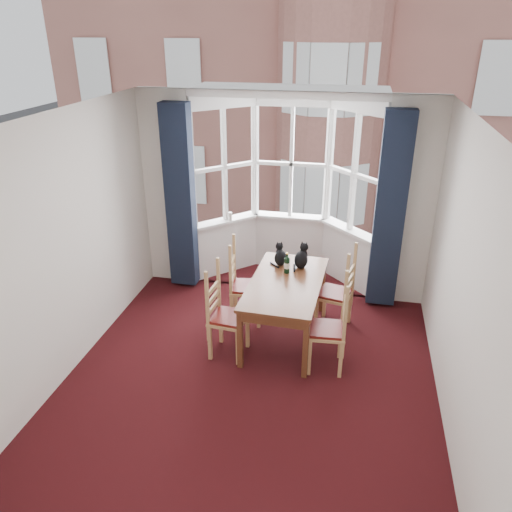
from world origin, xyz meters
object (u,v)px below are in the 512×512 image
(cat_right, at_px, (301,258))
(wine_bottle, at_px, (287,264))
(chair_right_near, at_px, (335,331))
(cat_left, at_px, (280,256))
(chair_left_near, at_px, (221,317))
(chair_left_far, at_px, (240,287))
(chair_right_far, at_px, (342,296))
(candle_tall, at_px, (230,216))
(dining_table, at_px, (286,288))

(cat_right, bearing_deg, wine_bottle, -128.37)
(chair_right_near, distance_m, wine_bottle, 1.07)
(cat_left, relative_size, wine_bottle, 1.11)
(chair_left_near, relative_size, chair_right_near, 1.00)
(cat_right, distance_m, wine_bottle, 0.25)
(chair_left_far, relative_size, wine_bottle, 3.42)
(chair_right_far, xyz_separation_m, wine_bottle, (-0.69, -0.09, 0.41))
(candle_tall, bearing_deg, chair_left_near, -78.65)
(dining_table, relative_size, chair_right_near, 1.73)
(wine_bottle, relative_size, candle_tall, 2.13)
(chair_left_near, bearing_deg, chair_right_far, 30.81)
(chair_right_near, bearing_deg, cat_right, 118.44)
(chair_left_far, bearing_deg, cat_right, 11.72)
(dining_table, distance_m, candle_tall, 1.95)
(cat_left, distance_m, candle_tall, 1.49)
(dining_table, xyz_separation_m, wine_bottle, (-0.03, 0.24, 0.20))
(cat_left, distance_m, wine_bottle, 0.24)
(cat_left, bearing_deg, chair_right_near, -50.78)
(dining_table, relative_size, cat_left, 5.34)
(chair_right_near, bearing_deg, chair_right_far, 87.82)
(chair_left_near, bearing_deg, chair_right_near, -0.94)
(dining_table, distance_m, chair_right_far, 0.77)
(chair_left_far, distance_m, candle_tall, 1.47)
(chair_right_far, bearing_deg, cat_right, 168.67)
(dining_table, relative_size, chair_right_far, 1.73)
(cat_right, height_order, wine_bottle, cat_right)
(cat_right, distance_m, candle_tall, 1.69)
(chair_left_near, xyz_separation_m, chair_right_far, (1.34, 0.80, 0.00))
(wine_bottle, bearing_deg, candle_tall, 128.19)
(dining_table, xyz_separation_m, chair_left_near, (-0.68, -0.47, -0.21))
(chair_left_near, height_order, cat_right, cat_right)
(wine_bottle, bearing_deg, chair_left_near, -132.52)
(chair_right_far, xyz_separation_m, cat_right, (-0.53, 0.11, 0.42))
(chair_left_far, xyz_separation_m, chair_right_far, (1.30, 0.05, 0.00))
(dining_table, relative_size, wine_bottle, 5.91)
(cat_left, distance_m, cat_right, 0.27)
(chair_right_near, xyz_separation_m, cat_left, (-0.77, 0.95, 0.41))
(chair_left_near, height_order, cat_left, cat_left)
(cat_left, relative_size, cat_right, 0.90)
(chair_right_far, bearing_deg, wine_bottle, -172.72)
(chair_left_near, bearing_deg, chair_left_far, 86.83)
(dining_table, xyz_separation_m, cat_left, (-0.14, 0.45, 0.20))
(chair_right_near, xyz_separation_m, wine_bottle, (-0.66, 0.73, 0.41))
(chair_left_near, bearing_deg, cat_right, 48.33)
(cat_left, xyz_separation_m, wine_bottle, (0.12, -0.22, 0.00))
(chair_right_far, bearing_deg, cat_left, 171.01)
(chair_right_near, bearing_deg, wine_bottle, 131.86)
(cat_right, bearing_deg, candle_tall, 136.42)
(wine_bottle, bearing_deg, cat_left, 118.55)
(dining_table, height_order, chair_left_far, chair_left_far)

